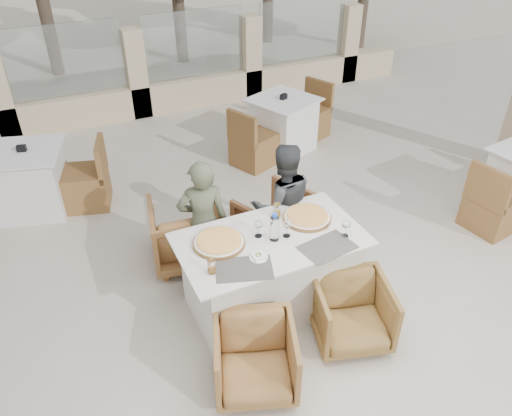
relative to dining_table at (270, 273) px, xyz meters
name	(u,v)px	position (x,y,z in m)	size (l,w,h in m)	color
ground	(269,301)	(0.01, 0.03, -0.39)	(80.00, 80.00, 0.00)	beige
sand_patch	(67,4)	(0.01, 14.03, -0.38)	(30.00, 16.00, 0.01)	beige
perimeter_wall_far	(135,68)	(0.01, 4.83, 0.42)	(10.00, 0.34, 1.60)	beige
dining_table	(270,273)	(0.00, 0.00, 0.00)	(1.60, 0.90, 0.77)	silver
placemat_near_left	(244,269)	(-0.37, -0.26, 0.39)	(0.45, 0.30, 0.00)	#514D46
placemat_near_right	(327,247)	(0.37, -0.31, 0.39)	(0.45, 0.30, 0.00)	#5A534D
pizza_left	(219,242)	(-0.43, 0.11, 0.41)	(0.44, 0.44, 0.06)	orange
pizza_right	(307,216)	(0.42, 0.12, 0.41)	(0.43, 0.43, 0.06)	#C7671B
water_bottle	(275,227)	(0.02, -0.02, 0.52)	(0.08, 0.08, 0.27)	silver
wine_glass_centre	(258,228)	(-0.08, 0.07, 0.48)	(0.08, 0.08, 0.18)	white
wine_glass_near	(287,227)	(0.14, -0.03, 0.48)	(0.08, 0.08, 0.18)	white
wine_glass_corner	(346,227)	(0.59, -0.24, 0.48)	(0.08, 0.08, 0.18)	silver
beer_glass_left	(211,266)	(-0.61, -0.19, 0.45)	(0.06, 0.06, 0.12)	orange
beer_glass_right	(277,210)	(0.20, 0.28, 0.45)	(0.06, 0.06, 0.13)	gold
olive_dish	(259,256)	(-0.21, -0.19, 0.41)	(0.11, 0.11, 0.04)	white
armchair_far_left	(187,232)	(-0.47, 0.96, -0.05)	(0.71, 0.73, 0.66)	#976537
armchair_far_right	(277,223)	(0.44, 0.72, -0.06)	(0.70, 0.72, 0.66)	brown
armchair_near_left	(255,359)	(-0.49, -0.73, -0.10)	(0.61, 0.63, 0.58)	olive
armchair_near_right	(351,312)	(0.45, -0.64, -0.10)	(0.61, 0.63, 0.58)	olive
diner_left	(203,222)	(-0.39, 0.63, 0.26)	(0.47, 0.31, 1.29)	#535840
diner_right	(283,205)	(0.41, 0.56, 0.27)	(0.63, 0.49, 1.31)	#36393B
bg_table_a	(31,181)	(-1.81, 2.61, 0.00)	(1.64, 0.82, 0.77)	silver
bg_table_b	(283,125)	(1.56, 2.74, 0.00)	(1.64, 0.82, 0.77)	white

